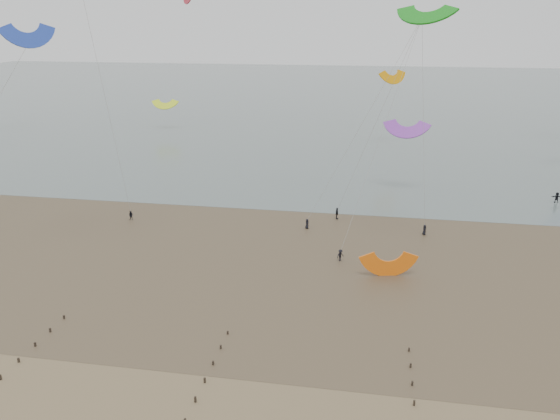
{
  "coord_description": "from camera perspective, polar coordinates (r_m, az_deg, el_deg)",
  "views": [
    {
      "loc": [
        17.25,
        -34.46,
        30.3
      ],
      "look_at": [
        6.68,
        28.0,
        8.0
      ],
      "focal_mm": 35.0,
      "sensor_mm": 36.0,
      "label": 1
    }
  ],
  "objects": [
    {
      "name": "sea_and_shore",
      "position": [
        78.2,
        -7.02,
        -3.55
      ],
      "size": [
        500.0,
        665.0,
        0.03
      ],
      "color": "#475654",
      "rests_on": "ground"
    },
    {
      "name": "ground",
      "position": [
        49.02,
        -14.1,
        -19.47
      ],
      "size": [
        500.0,
        500.0,
        0.0
      ],
      "primitive_type": "plane",
      "color": "brown",
      "rests_on": "ground"
    },
    {
      "name": "kitesurfers",
      "position": [
        88.96,
        14.9,
        -0.61
      ],
      "size": [
        133.46,
        31.49,
        1.89
      ],
      "color": "black",
      "rests_on": "ground"
    },
    {
      "name": "grounded_kite",
      "position": [
        69.76,
        11.19,
        -6.75
      ],
      "size": [
        6.95,
        5.91,
        3.35
      ],
      "primitive_type": null,
      "rotation": [
        1.54,
        0.0,
        0.21
      ],
      "color": "orange",
      "rests_on": "ground"
    },
    {
      "name": "kites_airborne",
      "position": [
        124.3,
        -4.71,
        15.37
      ],
      "size": [
        243.27,
        101.45,
        40.42
      ],
      "color": "purple",
      "rests_on": "ground"
    }
  ]
}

